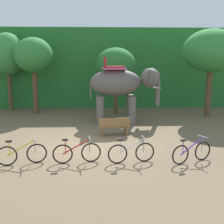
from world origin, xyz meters
TOP-DOWN VIEW (x-y plane):
  - ground_plane at (0.00, 0.00)m, footprint 80.00×80.00m
  - foliage_hedge at (0.00, 12.48)m, footprint 36.00×6.00m
  - tree_center_right at (-5.90, 8.81)m, footprint 2.41×2.41m
  - tree_far_left at (-3.78, 7.46)m, footprint 2.49×2.49m
  - tree_right at (1.62, 7.14)m, footprint 2.62×2.62m
  - tree_center_left at (7.53, 6.06)m, footprint 3.53×3.53m
  - elephant at (1.80, 4.44)m, footprint 4.16×2.08m
  - bike_yellow at (-2.17, -1.86)m, footprint 1.67×0.59m
  - bike_red at (-0.26, -1.80)m, footprint 1.70×0.52m
  - bike_white at (1.66, -1.87)m, footprint 1.70×0.52m
  - bike_purple at (3.82, -1.93)m, footprint 1.60×0.76m
  - wooden_bench at (1.24, 1.69)m, footprint 1.54×0.57m

SIDE VIEW (x-z plane):
  - ground_plane at x=0.00m, z-range 0.00..0.00m
  - bike_yellow at x=-2.17m, z-range -0.07..0.85m
  - bike_red at x=-0.26m, z-range -0.07..0.85m
  - bike_white at x=1.66m, z-range -0.07..0.85m
  - bike_purple at x=3.82m, z-range -0.07..0.85m
  - wooden_bench at x=1.24m, z-range 0.03..0.92m
  - elephant at x=1.80m, z-range 0.31..4.09m
  - foliage_hedge at x=0.00m, z-range 0.00..5.95m
  - tree_right at x=1.62m, z-range 1.07..5.48m
  - tree_far_left at x=-3.78m, z-range 1.33..6.40m
  - tree_center_right at x=-5.90m, z-range 1.24..6.73m
  - tree_center_left at x=7.53m, z-range 1.39..6.90m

